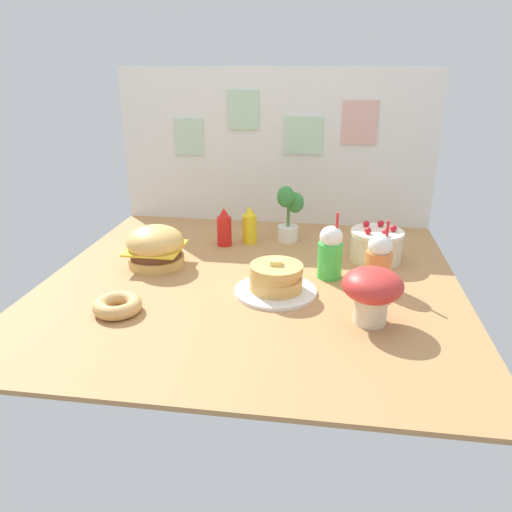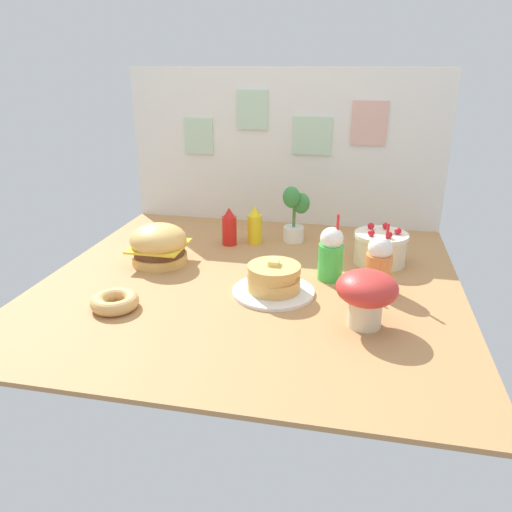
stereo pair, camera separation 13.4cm
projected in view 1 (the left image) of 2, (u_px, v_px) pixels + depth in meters
The scene contains 12 objects.
ground_plane at pixel (251, 282), 239.93cm from camera, with size 198.16×194.52×2.00cm, color #B27F4C.
back_wall at pixel (275, 147), 310.85cm from camera, with size 198.16×4.20×96.51cm.
burger at pixel (156, 247), 253.97cm from camera, with size 29.28×29.28×21.12cm.
pancake_stack at pixel (276, 281), 224.10cm from camera, with size 37.54×37.54×16.23cm.
layer_cake at pixel (376, 245), 260.41cm from camera, with size 27.56×27.56×20.09cm.
ketchup_bottle at pixel (224, 228), 282.25cm from camera, with size 8.39×8.39×22.08cm.
mustard_bottle at pixel (250, 226), 286.04cm from camera, with size 8.39×8.39×22.08cm.
cream_soda_cup at pixel (330, 252), 238.46cm from camera, with size 12.15×12.15×33.15cm.
orange_float_cup at pixel (379, 261), 227.55cm from camera, with size 12.15×12.15×33.10cm.
donut_pink_glaze at pixel (117, 305), 207.44cm from camera, with size 20.54×20.54×6.18cm.
potted_plant at pixel (289, 211), 286.77cm from camera, with size 15.94×13.47×33.68cm.
mushroom_stool at pixel (372, 290), 195.46cm from camera, with size 24.29×24.29×23.19cm.
Camera 1 is at (34.34, -216.18, 98.09)cm, focal length 34.65 mm.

